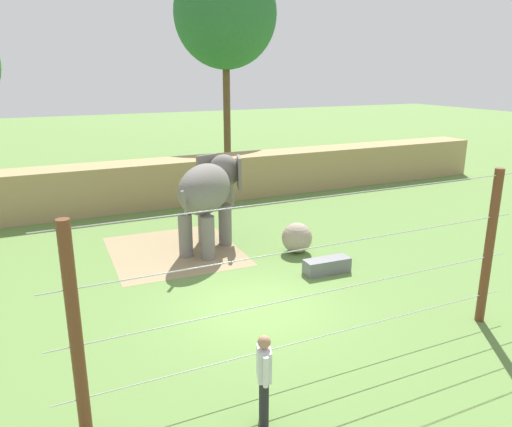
% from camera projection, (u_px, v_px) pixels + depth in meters
% --- Properties ---
extents(ground_plane, '(120.00, 120.00, 0.00)m').
position_uv_depth(ground_plane, '(257.00, 306.00, 12.65)').
color(ground_plane, '#5B7F3D').
extents(dirt_patch, '(4.26, 4.70, 0.01)m').
position_uv_depth(dirt_patch, '(175.00, 251.00, 16.48)').
color(dirt_patch, '#937F5B').
rests_on(dirt_patch, ground).
extents(embankment_wall, '(36.00, 1.80, 1.97)m').
position_uv_depth(embankment_wall, '(152.00, 184.00, 21.80)').
color(embankment_wall, tan).
rests_on(embankment_wall, ground).
extents(elephant, '(3.32, 3.37, 2.97)m').
position_uv_depth(elephant, '(209.00, 191.00, 16.30)').
color(elephant, slate).
rests_on(elephant, ground).
extents(enrichment_ball, '(1.00, 1.00, 1.00)m').
position_uv_depth(enrichment_ball, '(297.00, 238.00, 16.24)').
color(enrichment_ball, gray).
rests_on(enrichment_ball, ground).
extents(cable_fence, '(10.07, 0.21, 3.72)m').
position_uv_depth(cable_fence, '(322.00, 282.00, 9.54)').
color(cable_fence, brown).
rests_on(cable_fence, ground).
extents(zookeeper, '(0.33, 0.59, 1.67)m').
position_uv_depth(zookeeper, '(264.00, 376.00, 8.18)').
color(zookeeper, '#232328').
rests_on(zookeeper, ground).
extents(feed_trough, '(1.42, 0.57, 0.44)m').
position_uv_depth(feed_trough, '(327.00, 266.00, 14.65)').
color(feed_trough, slate).
rests_on(feed_trough, ground).
extents(tree_behind_wall, '(6.10, 6.10, 12.22)m').
position_uv_depth(tree_behind_wall, '(225.00, 14.00, 29.16)').
color(tree_behind_wall, brown).
rests_on(tree_behind_wall, ground).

